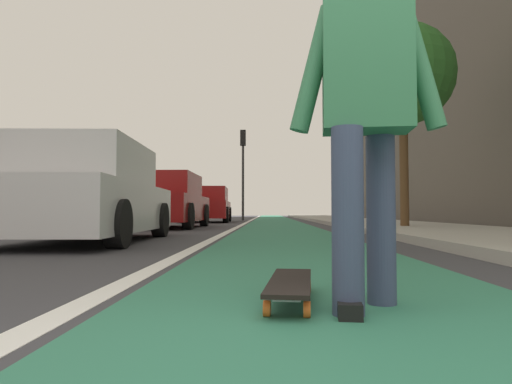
# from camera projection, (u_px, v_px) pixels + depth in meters

# --- Properties ---
(ground_plane) EXTENTS (80.00, 80.00, 0.00)m
(ground_plane) POSITION_uv_depth(u_px,v_px,m) (282.00, 231.00, 10.71)
(ground_plane) COLOR #38383D
(bike_lane_paint) EXTENTS (56.00, 2.13, 0.00)m
(bike_lane_paint) POSITION_uv_depth(u_px,v_px,m) (274.00, 220.00, 24.69)
(bike_lane_paint) COLOR #2D7256
(bike_lane_paint) RESTS_ON ground
(lane_stripe_white) EXTENTS (52.00, 0.16, 0.01)m
(lane_stripe_white) POSITION_uv_depth(u_px,v_px,m) (249.00, 221.00, 20.73)
(lane_stripe_white) COLOR silver
(lane_stripe_white) RESTS_ON ground
(sidewalk_curb) EXTENTS (52.00, 3.20, 0.12)m
(sidewalk_curb) POSITION_uv_depth(u_px,v_px,m) (355.00, 221.00, 18.61)
(sidewalk_curb) COLOR #9E9B93
(sidewalk_curb) RESTS_ON ground
(building_facade) EXTENTS (40.00, 1.20, 12.80)m
(building_facade) POSITION_uv_depth(u_px,v_px,m) (400.00, 94.00, 22.80)
(building_facade) COLOR #5A534A
(building_facade) RESTS_ON ground
(skateboard) EXTENTS (0.86, 0.28, 0.11)m
(skateboard) POSITION_uv_depth(u_px,v_px,m) (290.00, 284.00, 2.22)
(skateboard) COLOR orange
(skateboard) RESTS_ON ground
(skater_person) EXTENTS (0.45, 0.72, 1.64)m
(skater_person) POSITION_uv_depth(u_px,v_px,m) (366.00, 107.00, 2.10)
(skater_person) COLOR #384260
(skater_person) RESTS_ON ground
(parked_car_near) EXTENTS (4.26, 2.06, 1.46)m
(parked_car_near) POSITION_uv_depth(u_px,v_px,m) (85.00, 195.00, 6.72)
(parked_car_near) COLOR silver
(parked_car_near) RESTS_ON ground
(parked_car_mid) EXTENTS (4.33, 1.96, 1.50)m
(parked_car_mid) POSITION_uv_depth(u_px,v_px,m) (166.00, 202.00, 12.55)
(parked_car_mid) COLOR maroon
(parked_car_mid) RESTS_ON ground
(parked_car_far) EXTENTS (4.38, 2.16, 1.49)m
(parked_car_far) POSITION_uv_depth(u_px,v_px,m) (206.00, 205.00, 19.30)
(parked_car_far) COLOR maroon
(parked_car_far) RESTS_ON ground
(traffic_light) EXTENTS (0.33, 0.28, 4.64)m
(traffic_light) POSITION_uv_depth(u_px,v_px,m) (243.00, 158.00, 23.14)
(traffic_light) COLOR #2D2D2D
(traffic_light) RESTS_ON ground
(street_tree_mid) EXTENTS (2.39, 2.39, 4.87)m
(street_tree_mid) POSITION_uv_depth(u_px,v_px,m) (403.00, 76.00, 10.60)
(street_tree_mid) COLOR brown
(street_tree_mid) RESTS_ON ground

